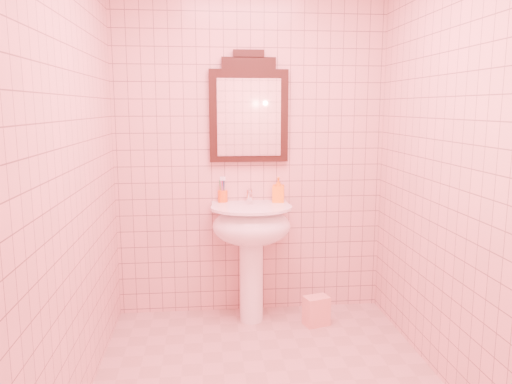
{
  "coord_description": "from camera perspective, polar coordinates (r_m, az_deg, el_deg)",
  "views": [
    {
      "loc": [
        -0.34,
        -2.59,
        1.56
      ],
      "look_at": [
        -0.02,
        0.55,
        1.02
      ],
      "focal_mm": 35.0,
      "sensor_mm": 36.0,
      "label": 1
    }
  ],
  "objects": [
    {
      "name": "faucet",
      "position": [
        3.67,
        -0.73,
        -0.34
      ],
      "size": [
        0.04,
        0.16,
        0.11
      ],
      "color": "white",
      "rests_on": "pedestal_sink"
    },
    {
      "name": "mirror",
      "position": [
        3.68,
        -0.84,
        9.25
      ],
      "size": [
        0.58,
        0.06,
        0.8
      ],
      "color": "black",
      "rests_on": "back_wall"
    },
    {
      "name": "pedestal_sink",
      "position": [
        3.59,
        -0.52,
        -4.79
      ],
      "size": [
        0.58,
        0.58,
        0.86
      ],
      "color": "white",
      "rests_on": "floor"
    },
    {
      "name": "soap_dispenser",
      "position": [
        3.69,
        2.57,
        0.26
      ],
      "size": [
        0.1,
        0.1,
        0.19
      ],
      "primitive_type": "imported",
      "rotation": [
        0.0,
        0.0,
        -0.2
      ],
      "color": "orange",
      "rests_on": "pedestal_sink"
    },
    {
      "name": "toothbrush_cup",
      "position": [
        3.7,
        -3.83,
        -0.43
      ],
      "size": [
        0.07,
        0.07,
        0.17
      ],
      "rotation": [
        0.0,
        0.0,
        -0.41
      ],
      "color": "#F35A14",
      "rests_on": "pedestal_sink"
    },
    {
      "name": "back_wall",
      "position": [
        3.72,
        -0.6,
        4.92
      ],
      "size": [
        2.0,
        0.02,
        2.5
      ],
      "primitive_type": "cube",
      "color": "#D49C94",
      "rests_on": "floor"
    },
    {
      "name": "towel",
      "position": [
        3.73,
        6.92,
        -13.32
      ],
      "size": [
        0.2,
        0.16,
        0.21
      ],
      "primitive_type": "cube",
      "rotation": [
        0.0,
        0.0,
        0.29
      ],
      "color": "#EF9C8C",
      "rests_on": "floor"
    }
  ]
}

